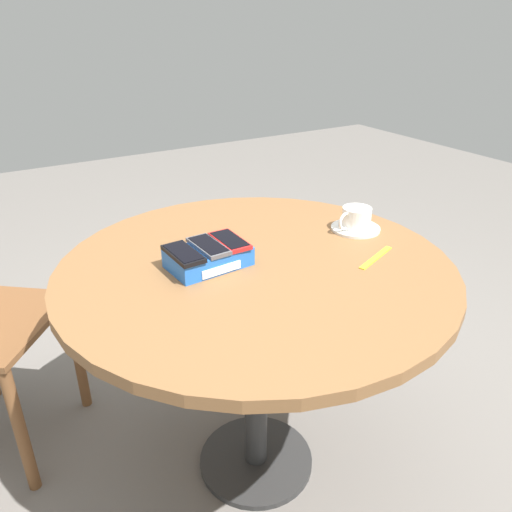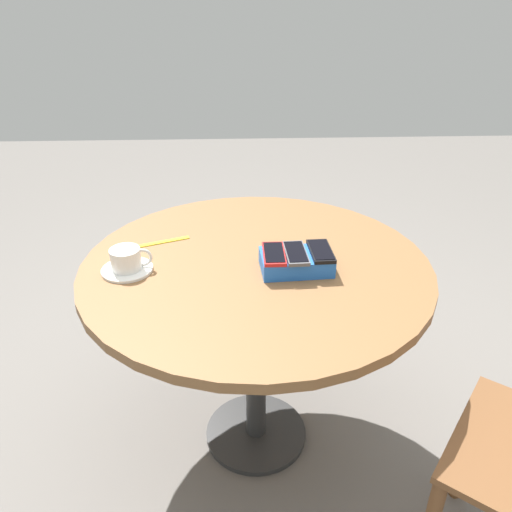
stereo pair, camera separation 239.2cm
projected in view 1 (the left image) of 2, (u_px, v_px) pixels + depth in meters
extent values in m
plane|color=slate|center=(256.00, 461.00, 1.63)|extent=(8.00, 8.00, 0.00)
cylinder|color=#2D2D2D|center=(256.00, 459.00, 1.62)|extent=(0.36, 0.36, 0.02)
cylinder|color=#2D2D2D|center=(256.00, 374.00, 1.47)|extent=(0.07, 0.07, 0.68)
cylinder|color=brown|center=(256.00, 268.00, 1.32)|extent=(1.04, 1.04, 0.03)
cube|color=blue|center=(208.00, 257.00, 1.28)|extent=(0.21, 0.14, 0.05)
cube|color=white|center=(222.00, 270.00, 1.24)|extent=(0.11, 0.01, 0.02)
cube|color=black|center=(183.00, 254.00, 1.23)|extent=(0.07, 0.14, 0.01)
cube|color=black|center=(183.00, 252.00, 1.23)|extent=(0.06, 0.12, 0.00)
cube|color=#515156|center=(208.00, 246.00, 1.27)|extent=(0.07, 0.14, 0.01)
cube|color=black|center=(208.00, 244.00, 1.27)|extent=(0.06, 0.13, 0.00)
cube|color=red|center=(230.00, 241.00, 1.30)|extent=(0.06, 0.13, 0.01)
cube|color=black|center=(230.00, 239.00, 1.30)|extent=(0.05, 0.12, 0.00)
cylinder|color=white|center=(355.00, 228.00, 1.51)|extent=(0.15, 0.15, 0.01)
cylinder|color=white|center=(356.00, 218.00, 1.49)|extent=(0.09, 0.09, 0.06)
cylinder|color=tan|center=(357.00, 210.00, 1.48)|extent=(0.08, 0.08, 0.00)
torus|color=white|center=(346.00, 221.00, 1.47)|extent=(0.06, 0.02, 0.06)
cube|color=yellow|center=(376.00, 258.00, 1.33)|extent=(0.16, 0.07, 0.00)
cylinder|color=brown|center=(21.00, 431.00, 1.44)|extent=(0.04, 0.04, 0.46)
cylinder|color=brown|center=(78.00, 354.00, 1.77)|extent=(0.04, 0.04, 0.46)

